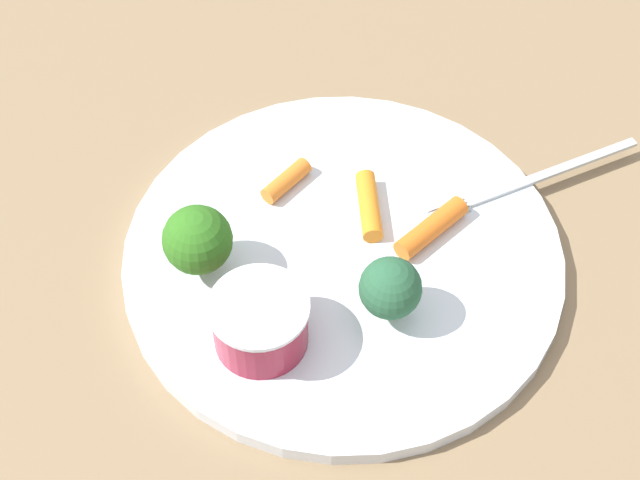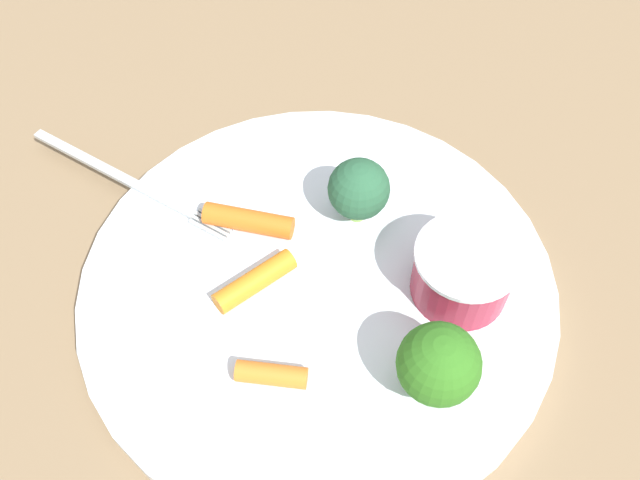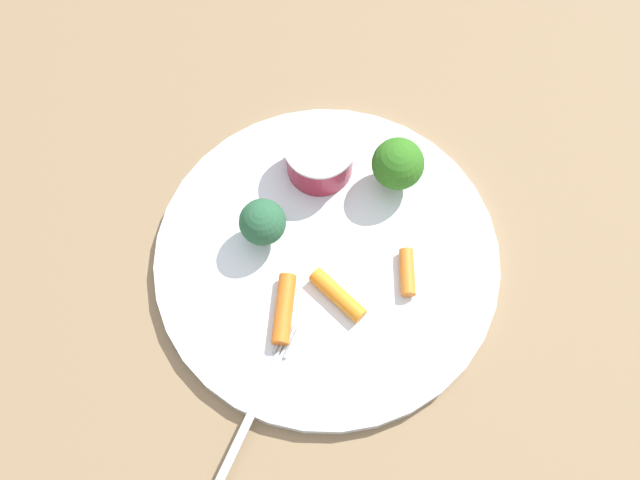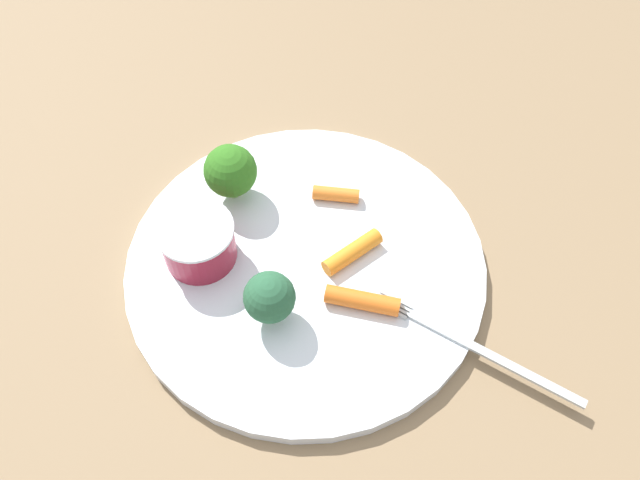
# 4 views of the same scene
# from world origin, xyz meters

# --- Properties ---
(ground_plane) EXTENTS (2.40, 2.40, 0.00)m
(ground_plane) POSITION_xyz_m (0.00, 0.00, 0.00)
(ground_plane) COLOR #866C4D
(plate) EXTENTS (0.29, 0.29, 0.01)m
(plate) POSITION_xyz_m (0.00, 0.00, 0.01)
(plate) COLOR white
(plate) RESTS_ON ground_plane
(sauce_cup) EXTENTS (0.06, 0.06, 0.04)m
(sauce_cup) POSITION_xyz_m (-0.08, -0.00, 0.03)
(sauce_cup) COLOR maroon
(sauce_cup) RESTS_ON plate
(broccoli_floret_0) EXTENTS (0.04, 0.04, 0.05)m
(broccoli_floret_0) POSITION_xyz_m (-0.02, -0.05, 0.04)
(broccoli_floret_0) COLOR #92BF58
(broccoli_floret_0) RESTS_ON plate
(broccoli_floret_1) EXTENTS (0.04, 0.04, 0.05)m
(broccoli_floret_1) POSITION_xyz_m (-0.07, 0.06, 0.04)
(broccoli_floret_1) COLOR #83BD70
(broccoli_floret_1) RESTS_ON plate
(carrot_stick_0) EXTENTS (0.05, 0.05, 0.01)m
(carrot_stick_0) POSITION_xyz_m (0.04, 0.01, 0.02)
(carrot_stick_0) COLOR orange
(carrot_stick_0) RESTS_ON plate
(carrot_stick_1) EXTENTS (0.04, 0.01, 0.01)m
(carrot_stick_1) POSITION_xyz_m (0.02, 0.06, 0.02)
(carrot_stick_1) COLOR orange
(carrot_stick_1) RESTS_ON plate
(carrot_stick_2) EXTENTS (0.06, 0.02, 0.01)m
(carrot_stick_2) POSITION_xyz_m (0.05, -0.04, 0.02)
(carrot_stick_2) COLOR orange
(carrot_stick_2) RESTS_ON plate
(fork) EXTENTS (0.15, 0.09, 0.00)m
(fork) POSITION_xyz_m (0.13, -0.07, 0.01)
(fork) COLOR #B5BCBD
(fork) RESTS_ON plate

